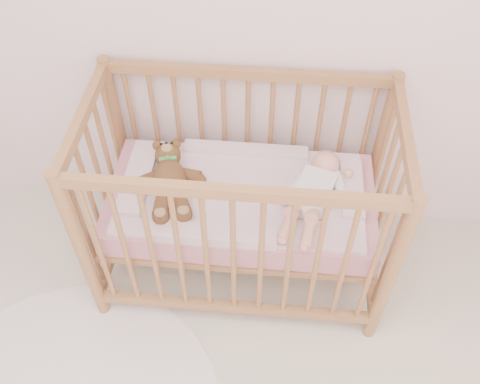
# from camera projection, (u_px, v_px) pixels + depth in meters

# --- Properties ---
(crib) EXTENTS (1.36, 0.76, 1.00)m
(crib) POSITION_uv_depth(u_px,v_px,m) (241.00, 201.00, 2.47)
(crib) COLOR #9E7143
(crib) RESTS_ON floor
(mattress) EXTENTS (1.22, 0.62, 0.13)m
(mattress) POSITION_uv_depth(u_px,v_px,m) (241.00, 203.00, 2.49)
(mattress) COLOR pink
(mattress) RESTS_ON crib
(blanket) EXTENTS (1.10, 0.58, 0.06)m
(blanket) POSITION_uv_depth(u_px,v_px,m) (241.00, 192.00, 2.43)
(blanket) COLOR #D190A0
(blanket) RESTS_ON mattress
(baby) EXTENTS (0.43, 0.63, 0.14)m
(baby) POSITION_uv_depth(u_px,v_px,m) (314.00, 190.00, 2.34)
(baby) COLOR white
(baby) RESTS_ON blanket
(teddy_bear) EXTENTS (0.44, 0.54, 0.13)m
(teddy_bear) POSITION_uv_depth(u_px,v_px,m) (169.00, 178.00, 2.37)
(teddy_bear) COLOR brown
(teddy_bear) RESTS_ON blanket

